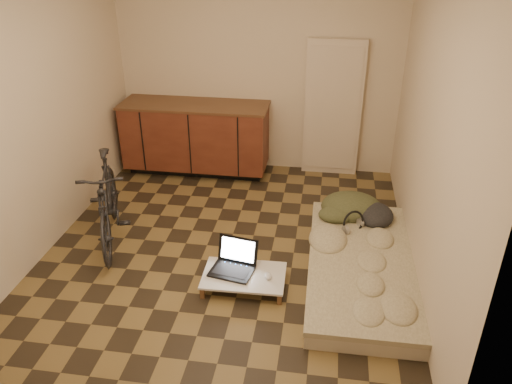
# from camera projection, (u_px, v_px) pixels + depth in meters

# --- Properties ---
(room_shell) EXTENTS (3.50, 4.00, 2.60)m
(room_shell) POSITION_uv_depth(u_px,v_px,m) (225.00, 124.00, 4.38)
(room_shell) COLOR brown
(room_shell) RESTS_ON ground
(cabinets) EXTENTS (1.84, 0.62, 0.91)m
(cabinets) POSITION_uv_depth(u_px,v_px,m) (196.00, 137.00, 6.36)
(cabinets) COLOR black
(cabinets) RESTS_ON ground
(appliance_panel) EXTENTS (0.70, 0.10, 1.70)m
(appliance_panel) POSITION_uv_depth(u_px,v_px,m) (333.00, 109.00, 6.16)
(appliance_panel) COLOR beige
(appliance_panel) RESTS_ON ground
(bicycle) EXTENTS (0.92, 1.56, 0.97)m
(bicycle) POSITION_uv_depth(u_px,v_px,m) (107.00, 197.00, 4.90)
(bicycle) COLOR black
(bicycle) RESTS_ON ground
(futon) EXTENTS (0.99, 2.03, 0.17)m
(futon) POSITION_uv_depth(u_px,v_px,m) (362.00, 267.00, 4.55)
(futon) COLOR #C2B59B
(futon) RESTS_ON ground
(clothing_pile) EXTENTS (0.68, 0.57, 0.27)m
(clothing_pile) POSITION_uv_depth(u_px,v_px,m) (358.00, 202.00, 5.18)
(clothing_pile) COLOR #3A3E24
(clothing_pile) RESTS_ON futon
(headphones) EXTENTS (0.36, 0.35, 0.18)m
(headphones) POSITION_uv_depth(u_px,v_px,m) (353.00, 221.00, 4.92)
(headphones) COLOR black
(headphones) RESTS_ON futon
(lap_desk) EXTENTS (0.74, 0.49, 0.12)m
(lap_desk) POSITION_uv_depth(u_px,v_px,m) (244.00, 276.00, 4.40)
(lap_desk) COLOR brown
(lap_desk) RESTS_ON ground
(laptop) EXTENTS (0.42, 0.39, 0.26)m
(laptop) POSITION_uv_depth(u_px,v_px,m) (234.00, 264.00, 4.45)
(laptop) COLOR black
(laptop) RESTS_ON lap_desk
(mouse) EXTENTS (0.08, 0.11, 0.04)m
(mouse) POSITION_uv_depth(u_px,v_px,m) (268.00, 276.00, 4.35)
(mouse) COLOR silver
(mouse) RESTS_ON lap_desk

